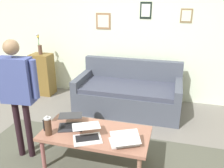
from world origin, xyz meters
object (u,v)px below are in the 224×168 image
(couch, at_px, (128,94))
(flower_vase, at_px, (40,47))
(laptop_left, at_px, (124,140))
(laptop_right, at_px, (87,134))
(person_standing, at_px, (17,86))
(side_shelf, at_px, (43,74))
(coffee_table, at_px, (95,135))
(laptop_center, at_px, (70,123))
(french_press, at_px, (48,126))

(couch, relative_size, flower_vase, 4.43)
(laptop_left, xyz_separation_m, flower_vase, (2.21, -2.00, 0.53))
(laptop_right, bearing_deg, person_standing, -3.20)
(side_shelf, xyz_separation_m, person_standing, (-0.86, 1.96, 0.57))
(coffee_table, xyz_separation_m, person_standing, (0.95, 0.09, 0.59))
(laptop_center, xyz_separation_m, side_shelf, (1.46, -1.81, -0.07))
(laptop_left, relative_size, side_shelf, 0.46)
(side_shelf, bearing_deg, laptop_left, 137.77)
(laptop_center, xyz_separation_m, laptop_right, (-0.30, 0.20, 0.00))
(person_standing, bearing_deg, side_shelf, -66.24)
(couch, height_order, laptop_center, couch)
(flower_vase, relative_size, person_standing, 0.27)
(laptop_center, bearing_deg, laptop_right, 146.75)
(coffee_table, height_order, person_standing, person_standing)
(laptop_right, xyz_separation_m, side_shelf, (1.76, -2.01, -0.07))
(laptop_left, bearing_deg, side_shelf, -42.23)
(coffee_table, bearing_deg, side_shelf, -45.89)
(laptop_right, height_order, french_press, french_press)
(laptop_right, xyz_separation_m, flower_vase, (1.76, -2.01, 0.53))
(laptop_right, bearing_deg, couch, -94.67)
(person_standing, bearing_deg, couch, -121.35)
(couch, height_order, flower_vase, flower_vase)
(side_shelf, relative_size, flower_vase, 2.07)
(laptop_left, height_order, side_shelf, side_shelf)
(flower_vase, bearing_deg, person_standing, 113.90)
(couch, bearing_deg, laptop_center, 74.24)
(coffee_table, bearing_deg, french_press, 20.35)
(coffee_table, xyz_separation_m, laptop_right, (0.05, 0.14, 0.09))
(coffee_table, distance_m, person_standing, 1.12)
(laptop_left, relative_size, laptop_center, 1.01)
(laptop_left, bearing_deg, french_press, 3.59)
(laptop_left, xyz_separation_m, laptop_center, (0.75, -0.19, 0.00))
(laptop_left, relative_size, person_standing, 0.26)
(laptop_center, xyz_separation_m, person_standing, (0.60, 0.15, 0.50))
(side_shelf, bearing_deg, couch, 172.59)
(flower_vase, bearing_deg, side_shelf, -153.47)
(coffee_table, relative_size, laptop_center, 3.29)
(laptop_right, distance_m, flower_vase, 2.72)
(couch, xyz_separation_m, laptop_left, (-0.30, 1.76, 0.20))
(laptop_left, bearing_deg, flower_vase, -42.14)
(coffee_table, distance_m, laptop_center, 0.36)
(couch, bearing_deg, flower_vase, -7.32)
(coffee_table, bearing_deg, laptop_left, 161.12)
(laptop_right, xyz_separation_m, french_press, (0.47, 0.05, 0.07))
(laptop_left, distance_m, laptop_center, 0.77)
(laptop_left, bearing_deg, laptop_right, 0.61)
(couch, bearing_deg, coffee_table, 86.71)
(side_shelf, height_order, flower_vase, flower_vase)
(coffee_table, bearing_deg, couch, -93.29)
(side_shelf, height_order, person_standing, person_standing)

